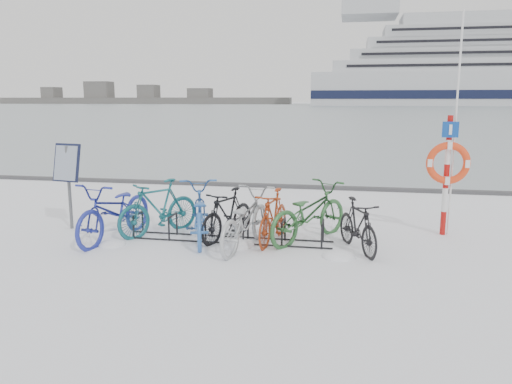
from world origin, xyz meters
TOP-DOWN VIEW (x-y plane):
  - ground at (0.00, 0.00)m, footprint 900.00×900.00m
  - ice_sheet at (0.00, 155.00)m, footprint 400.00×298.00m
  - quay_edge at (0.00, 5.90)m, footprint 400.00×0.25m
  - bike_rack at (0.00, 0.00)m, footprint 4.00×0.48m
  - info_board at (-3.40, 0.26)m, footprint 0.62×0.32m
  - lifebuoy_station at (4.11, 1.16)m, footprint 0.82×0.23m
  - cruise_ferry at (62.08, 208.58)m, footprint 154.20×29.05m
  - shoreline at (-122.02, 260.00)m, footprint 180.00×12.00m
  - bike_0 at (-2.13, -0.26)m, footprint 1.13×2.35m
  - bike_1 at (-1.47, 0.26)m, footprint 1.48×1.83m
  - bike_2 at (-0.55, -0.02)m, footprint 1.33×2.25m
  - bike_3 at (-0.03, 0.16)m, footprint 1.04×1.72m
  - bike_4 at (0.42, -0.34)m, footprint 1.11×2.18m
  - bike_5 at (0.87, 0.12)m, footprint 0.72×1.74m
  - bike_6 at (1.52, 0.34)m, footprint 1.83×2.22m
  - bike_7 at (2.42, -0.15)m, footprint 1.04×1.64m
  - snow_drifts at (0.06, -0.30)m, footprint 5.18×1.53m

SIDE VIEW (x-z plane):
  - ground at x=0.00m, z-range 0.00..0.00m
  - snow_drifts at x=0.06m, z-range -0.12..0.12m
  - ice_sheet at x=0.00m, z-range 0.00..0.02m
  - quay_edge at x=0.00m, z-range 0.00..0.10m
  - bike_rack at x=0.00m, z-range -0.05..0.41m
  - bike_7 at x=2.42m, z-range 0.00..0.96m
  - bike_3 at x=-0.03m, z-range 0.00..1.00m
  - bike_5 at x=0.87m, z-range 0.00..1.02m
  - bike_4 at x=0.42m, z-range 0.00..1.09m
  - bike_2 at x=-0.55m, z-range 0.00..1.12m
  - bike_1 at x=-1.47m, z-range 0.00..1.12m
  - bike_6 at x=1.52m, z-range 0.00..1.14m
  - bike_0 at x=-2.13m, z-range 0.00..1.18m
  - info_board at x=-3.40m, z-range 0.39..2.16m
  - lifebuoy_station at x=4.11m, z-range -0.70..3.57m
  - shoreline at x=-122.02m, z-range -1.96..7.54m
  - cruise_ferry at x=62.08m, z-range -11.53..39.13m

